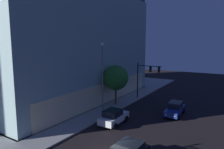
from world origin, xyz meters
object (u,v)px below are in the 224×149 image
object	(u,v)px
street_lamp_sidewalk	(103,71)
sidewalk_tree	(116,78)
modern_building	(48,38)
traffic_light_far_corner	(146,74)
car_blue	(175,109)
car_white	(114,117)

from	to	relation	value
street_lamp_sidewalk	sidewalk_tree	size ratio (longest dim) A/B	1.54
modern_building	traffic_light_far_corner	bearing A→B (deg)	-72.63
modern_building	sidewalk_tree	xyz separation A→B (m)	(-0.02, -14.50, -6.17)
street_lamp_sidewalk	car_blue	distance (m)	10.76
traffic_light_far_corner	car_blue	size ratio (longest dim) A/B	1.25
car_blue	modern_building	bearing A→B (deg)	91.12
modern_building	street_lamp_sidewalk	xyz separation A→B (m)	(-5.07, -15.58, -4.58)
modern_building	car_white	distance (m)	21.53
traffic_light_far_corner	modern_building	bearing A→B (deg)	107.37
car_white	car_blue	distance (m)	8.74
modern_building	car_white	xyz separation A→B (m)	(-6.58, -18.14, -9.55)
traffic_light_far_corner	car_white	size ratio (longest dim) A/B	1.41
traffic_light_far_corner	sidewalk_tree	bearing A→B (deg)	153.54
car_white	traffic_light_far_corner	bearing A→B (deg)	4.55
street_lamp_sidewalk	car_white	bearing A→B (deg)	-120.55
street_lamp_sidewalk	sidewalk_tree	bearing A→B (deg)	12.07
car_blue	street_lamp_sidewalk	bearing A→B (deg)	125.54
sidewalk_tree	car_blue	xyz separation A→B (m)	(0.48, -8.82, -3.44)
modern_building	street_lamp_sidewalk	distance (m)	17.01
modern_building	sidewalk_tree	bearing A→B (deg)	-90.10
sidewalk_tree	modern_building	bearing A→B (deg)	89.90
modern_building	car_blue	xyz separation A→B (m)	(0.46, -23.32, -9.61)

